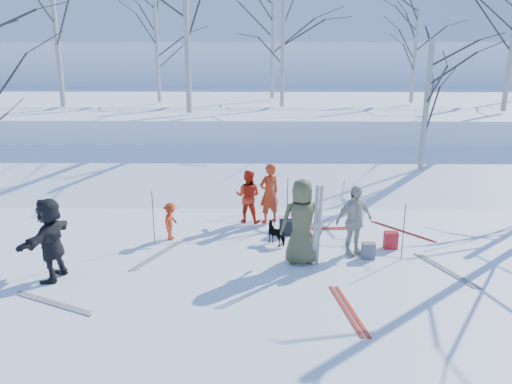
{
  "coord_description": "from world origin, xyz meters",
  "views": [
    {
      "loc": [
        0.14,
        -10.23,
        4.74
      ],
      "look_at": [
        0.0,
        1.5,
        1.3
      ],
      "focal_mm": 35.0,
      "sensor_mm": 36.0,
      "label": 1
    }
  ],
  "objects_px": {
    "dog": "(277,233)",
    "backpack_dark": "(286,227)",
    "skier_redor_behind": "(248,196)",
    "backpack_red": "(391,240)",
    "skier_cream_east": "(354,221)",
    "skier_red_north": "(269,193)",
    "skier_red_seated": "(171,221)",
    "skier_grey_west": "(51,239)",
    "skier_olive_center": "(302,222)",
    "backpack_grey": "(368,251)"
  },
  "relations": [
    {
      "from": "skier_grey_west",
      "to": "backpack_red",
      "type": "relative_size",
      "value": 4.24
    },
    {
      "from": "backpack_red",
      "to": "backpack_dark",
      "type": "bearing_deg",
      "value": 160.41
    },
    {
      "from": "skier_cream_east",
      "to": "skier_grey_west",
      "type": "distance_m",
      "value": 6.68
    },
    {
      "from": "skier_red_north",
      "to": "backpack_dark",
      "type": "bearing_deg",
      "value": 84.36
    },
    {
      "from": "skier_cream_east",
      "to": "skier_red_seated",
      "type": "bearing_deg",
      "value": 142.67
    },
    {
      "from": "backpack_red",
      "to": "skier_cream_east",
      "type": "bearing_deg",
      "value": -159.8
    },
    {
      "from": "skier_red_north",
      "to": "backpack_dark",
      "type": "relative_size",
      "value": 4.19
    },
    {
      "from": "skier_red_north",
      "to": "skier_redor_behind",
      "type": "relative_size",
      "value": 1.13
    },
    {
      "from": "skier_olive_center",
      "to": "skier_grey_west",
      "type": "distance_m",
      "value": 5.36
    },
    {
      "from": "skier_cream_east",
      "to": "backpack_grey",
      "type": "distance_m",
      "value": 0.77
    },
    {
      "from": "dog",
      "to": "backpack_dark",
      "type": "relative_size",
      "value": 1.64
    },
    {
      "from": "backpack_grey",
      "to": "backpack_dark",
      "type": "bearing_deg",
      "value": 140.63
    },
    {
      "from": "skier_redor_behind",
      "to": "skier_cream_east",
      "type": "distance_m",
      "value": 3.4
    },
    {
      "from": "skier_redor_behind",
      "to": "backpack_red",
      "type": "distance_m",
      "value": 4.04
    },
    {
      "from": "skier_olive_center",
      "to": "skier_red_north",
      "type": "xyz_separation_m",
      "value": [
        -0.69,
        2.71,
        -0.14
      ]
    },
    {
      "from": "skier_redor_behind",
      "to": "backpack_red",
      "type": "bearing_deg",
      "value": 166.22
    },
    {
      "from": "skier_cream_east",
      "to": "backpack_dark",
      "type": "relative_size",
      "value": 4.2
    },
    {
      "from": "skier_olive_center",
      "to": "skier_grey_west",
      "type": "bearing_deg",
      "value": 7.46
    },
    {
      "from": "dog",
      "to": "backpack_dark",
      "type": "bearing_deg",
      "value": -157.05
    },
    {
      "from": "skier_grey_west",
      "to": "backpack_red",
      "type": "height_order",
      "value": "skier_grey_west"
    },
    {
      "from": "skier_olive_center",
      "to": "backpack_dark",
      "type": "bearing_deg",
      "value": -83.39
    },
    {
      "from": "skier_red_north",
      "to": "backpack_red",
      "type": "height_order",
      "value": "skier_red_north"
    },
    {
      "from": "backpack_red",
      "to": "skier_red_seated",
      "type": "bearing_deg",
      "value": 174.42
    },
    {
      "from": "skier_red_north",
      "to": "skier_cream_east",
      "type": "distance_m",
      "value": 2.95
    },
    {
      "from": "skier_cream_east",
      "to": "backpack_dark",
      "type": "height_order",
      "value": "skier_cream_east"
    },
    {
      "from": "skier_redor_behind",
      "to": "skier_grey_west",
      "type": "bearing_deg",
      "value": 56.79
    },
    {
      "from": "skier_red_seated",
      "to": "skier_cream_east",
      "type": "bearing_deg",
      "value": -91.38
    },
    {
      "from": "skier_redor_behind",
      "to": "skier_red_seated",
      "type": "distance_m",
      "value": 2.37
    },
    {
      "from": "skier_olive_center",
      "to": "backpack_grey",
      "type": "bearing_deg",
      "value": -173.56
    },
    {
      "from": "skier_redor_behind",
      "to": "skier_red_seated",
      "type": "relative_size",
      "value": 1.53
    },
    {
      "from": "skier_redor_behind",
      "to": "skier_red_north",
      "type": "bearing_deg",
      "value": -169.79
    },
    {
      "from": "dog",
      "to": "skier_grey_west",
      "type": "bearing_deg",
      "value": -22.6
    },
    {
      "from": "dog",
      "to": "backpack_grey",
      "type": "distance_m",
      "value": 2.27
    },
    {
      "from": "skier_olive_center",
      "to": "backpack_grey",
      "type": "xyz_separation_m",
      "value": [
        1.58,
        0.23,
        -0.79
      ]
    },
    {
      "from": "skier_cream_east",
      "to": "backpack_dark",
      "type": "distance_m",
      "value": 2.07
    },
    {
      "from": "skier_red_seated",
      "to": "dog",
      "type": "distance_m",
      "value": 2.7
    },
    {
      "from": "backpack_grey",
      "to": "backpack_dark",
      "type": "height_order",
      "value": "backpack_dark"
    },
    {
      "from": "backpack_grey",
      "to": "dog",
      "type": "bearing_deg",
      "value": 157.15
    },
    {
      "from": "skier_red_seated",
      "to": "skier_grey_west",
      "type": "bearing_deg",
      "value": 147.25
    },
    {
      "from": "skier_red_north",
      "to": "dog",
      "type": "relative_size",
      "value": 2.56
    },
    {
      "from": "skier_red_north",
      "to": "backpack_red",
      "type": "distance_m",
      "value": 3.53
    },
    {
      "from": "skier_olive_center",
      "to": "skier_red_seated",
      "type": "relative_size",
      "value": 2.01
    },
    {
      "from": "skier_red_seated",
      "to": "skier_olive_center",
      "type": "bearing_deg",
      "value": -103.42
    },
    {
      "from": "skier_cream_east",
      "to": "backpack_grey",
      "type": "xyz_separation_m",
      "value": [
        0.32,
        -0.25,
        -0.65
      ]
    },
    {
      "from": "skier_redor_behind",
      "to": "backpack_grey",
      "type": "bearing_deg",
      "value": 153.15
    },
    {
      "from": "skier_red_north",
      "to": "backpack_dark",
      "type": "xyz_separation_m",
      "value": [
        0.42,
        -0.96,
        -0.64
      ]
    },
    {
      "from": "skier_redor_behind",
      "to": "dog",
      "type": "height_order",
      "value": "skier_redor_behind"
    },
    {
      "from": "backpack_dark",
      "to": "skier_olive_center",
      "type": "bearing_deg",
      "value": -81.4
    },
    {
      "from": "dog",
      "to": "backpack_red",
      "type": "xyz_separation_m",
      "value": [
        2.76,
        -0.26,
        -0.07
      ]
    },
    {
      "from": "skier_grey_west",
      "to": "skier_red_seated",
      "type": "bearing_deg",
      "value": 147.6
    }
  ]
}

